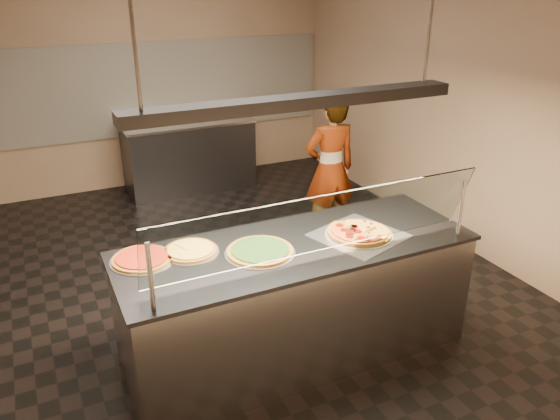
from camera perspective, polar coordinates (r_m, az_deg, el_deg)
name	(u,v)px	position (r m, az deg, el deg)	size (l,w,h in m)	color
ground	(233,279)	(5.33, -4.97, -7.23)	(5.00, 6.00, 0.02)	black
wall_back	(147,73)	(7.59, -13.74, 13.70)	(5.00, 0.02, 3.00)	#9E8066
wall_front	(489,302)	(2.36, 21.01, -9.00)	(5.00, 0.02, 3.00)	#9E8066
wall_right	(454,100)	(6.05, 17.74, 10.90)	(0.02, 6.00, 3.00)	#9E8066
tile_band	(149,89)	(7.59, -13.54, 12.19)	(4.90, 0.02, 1.20)	silver
serving_counter	(296,299)	(4.14, 1.66, -9.30)	(2.58, 0.94, 0.93)	#B7B7BC
sneeze_guard	(321,225)	(3.50, 4.35, -1.55)	(2.34, 0.18, 0.54)	#B7B7BC
perforated_tray	(359,235)	(4.06, 8.23, -2.56)	(0.71, 0.71, 0.01)	silver
half_pizza_pepperoni	(346,234)	(4.00, 6.91, -2.52)	(0.37, 0.52, 0.05)	brown
half_pizza_sausage	(372,229)	(4.11, 9.61, -2.01)	(0.37, 0.52, 0.04)	brown
pizza_spinach	(260,251)	(3.78, -2.13, -4.26)	(0.49, 0.49, 0.03)	silver
pizza_cheese	(190,250)	(3.84, -9.37, -4.14)	(0.40, 0.40, 0.03)	silver
pizza_tomato	(142,258)	(3.80, -14.23, -4.92)	(0.43, 0.43, 0.03)	silver
pizza_spatula	(190,247)	(3.85, -9.42, -3.83)	(0.23, 0.22, 0.02)	#B7B7BC
prep_table	(189,155)	(7.47, -9.49, 5.73)	(1.70, 0.74, 0.93)	#303034
worker	(330,169)	(5.81, 5.23, 4.26)	(0.59, 0.38, 1.60)	black
heat_lamp_housing	(299,102)	(3.56, 1.95, 11.23)	(2.30, 0.18, 0.08)	#303034
lamp_rod_left	(132,17)	(3.15, -15.25, 18.91)	(0.02, 0.02, 1.01)	#B7B7BC
lamp_rod_right	(432,7)	(4.04, 15.57, 19.72)	(0.02, 0.02, 1.01)	#B7B7BC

